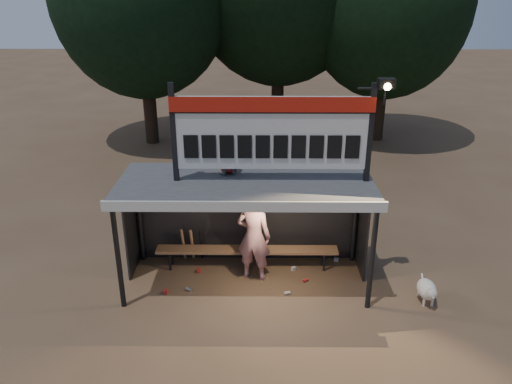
{
  "coord_description": "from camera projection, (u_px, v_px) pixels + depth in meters",
  "views": [
    {
      "loc": [
        0.28,
        -9.08,
        5.9
      ],
      "look_at": [
        0.2,
        0.4,
        1.9
      ],
      "focal_mm": 35.0,
      "sensor_mm": 36.0,
      "label": 1
    }
  ],
  "objects": [
    {
      "name": "tree_right",
      "position": [
        389.0,
        3.0,
        18.28
      ],
      "size": [
        6.08,
        6.08,
        8.72
      ],
      "color": "black",
      "rests_on": "ground"
    },
    {
      "name": "litter",
      "position": [
        255.0,
        278.0,
        10.69
      ],
      "size": [
        3.77,
        1.43,
        0.08
      ],
      "color": "#B3211E",
      "rests_on": "ground"
    },
    {
      "name": "dog",
      "position": [
        427.0,
        290.0,
        9.86
      ],
      "size": [
        0.36,
        0.81,
        0.49
      ],
      "color": "white",
      "rests_on": "ground"
    },
    {
      "name": "child_a",
      "position": [
        225.0,
        151.0,
        9.89
      ],
      "size": [
        0.53,
        0.45,
        0.95
      ],
      "primitive_type": "imported",
      "rotation": [
        0.0,
        0.0,
        3.36
      ],
      "color": "slate",
      "rests_on": "dugout_shelter"
    },
    {
      "name": "bench",
      "position": [
        247.0,
        250.0,
        11.0
      ],
      "size": [
        4.0,
        0.35,
        0.48
      ],
      "color": "#8F6544",
      "rests_on": "ground"
    },
    {
      "name": "bats",
      "position": [
        192.0,
        244.0,
        11.26
      ],
      "size": [
        0.48,
        0.33,
        0.84
      ],
      "color": "#8B6240",
      "rests_on": "ground"
    },
    {
      "name": "ground",
      "position": [
        247.0,
        281.0,
        10.66
      ],
      "size": [
        80.0,
        80.0,
        0.0
      ],
      "primitive_type": "plane",
      "color": "brown",
      "rests_on": "ground"
    },
    {
      "name": "scoreboard_assembly",
      "position": [
        275.0,
        131.0,
        9.35
      ],
      "size": [
        4.1,
        0.27,
        1.99
      ],
      "color": "black",
      "rests_on": "dugout_shelter"
    },
    {
      "name": "player",
      "position": [
        254.0,
        236.0,
        10.42
      ],
      "size": [
        0.82,
        0.65,
        1.98
      ],
      "primitive_type": "imported",
      "rotation": [
        0.0,
        0.0,
        2.88
      ],
      "color": "silver",
      "rests_on": "ground"
    },
    {
      "name": "child_b",
      "position": [
        228.0,
        153.0,
        9.99
      ],
      "size": [
        0.41,
        0.27,
        0.83
      ],
      "primitive_type": "imported",
      "rotation": [
        0.0,
        0.0,
        3.11
      ],
      "color": "#AA261A",
      "rests_on": "dugout_shelter"
    },
    {
      "name": "dugout_shelter",
      "position": [
        246.0,
        197.0,
        10.17
      ],
      "size": [
        5.1,
        2.08,
        2.32
      ],
      "color": "#414144",
      "rests_on": "ground"
    }
  ]
}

